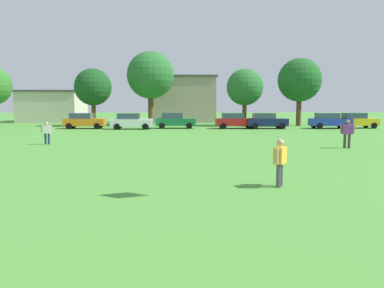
% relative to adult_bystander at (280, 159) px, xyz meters
% --- Properties ---
extents(ground_plane, '(160.00, 160.00, 0.00)m').
position_rel_adult_bystander_xyz_m(ground_plane, '(-6.58, 16.01, -0.96)').
color(ground_plane, '#4C9338').
extents(adult_bystander, '(0.54, 0.65, 1.62)m').
position_rel_adult_bystander_xyz_m(adult_bystander, '(0.00, 0.00, 0.00)').
color(adult_bystander, '#4C4C51').
rests_on(adult_bystander, ground).
extents(bystander_near_trees, '(0.82, 0.46, 1.76)m').
position_rel_adult_bystander_xyz_m(bystander_near_trees, '(7.13, 10.67, 0.09)').
color(bystander_near_trees, '#3F3833').
rests_on(bystander_near_trees, ground).
extents(bystander_midfield, '(0.72, 0.31, 1.52)m').
position_rel_adult_bystander_xyz_m(bystander_midfield, '(-12.14, 13.69, -0.06)').
color(bystander_midfield, navy).
rests_on(bystander_midfield, ground).
extents(parked_car_orange_0, '(4.30, 2.02, 1.68)m').
position_rel_adult_bystander_xyz_m(parked_car_orange_0, '(-13.31, 29.37, -0.10)').
color(parked_car_orange_0, orange).
rests_on(parked_car_orange_0, ground).
extents(parked_car_white_1, '(4.30, 2.02, 1.68)m').
position_rel_adult_bystander_xyz_m(parked_car_white_1, '(-8.15, 28.35, -0.10)').
color(parked_car_white_1, white).
rests_on(parked_car_white_1, ground).
extents(parked_car_green_2, '(4.30, 2.02, 1.68)m').
position_rel_adult_bystander_xyz_m(parked_car_green_2, '(-3.54, 29.53, -0.10)').
color(parked_car_green_2, '#196B38').
rests_on(parked_car_green_2, ground).
extents(parked_car_red_3, '(4.30, 2.02, 1.68)m').
position_rel_adult_bystander_xyz_m(parked_car_red_3, '(2.99, 28.89, -0.10)').
color(parked_car_red_3, red).
rests_on(parked_car_red_3, ground).
extents(parked_car_navy_4, '(4.30, 2.02, 1.68)m').
position_rel_adult_bystander_xyz_m(parked_car_navy_4, '(6.29, 28.50, -0.10)').
color(parked_car_navy_4, '#141E4C').
rests_on(parked_car_navy_4, ground).
extents(parked_car_blue_5, '(4.30, 2.02, 1.68)m').
position_rel_adult_bystander_xyz_m(parked_car_blue_5, '(13.15, 28.32, -0.10)').
color(parked_car_blue_5, '#1E38AD').
rests_on(parked_car_blue_5, ground).
extents(parked_car_yellow_6, '(4.30, 2.02, 1.68)m').
position_rel_adult_bystander_xyz_m(parked_car_yellow_6, '(16.37, 28.85, -0.10)').
color(parked_car_yellow_6, yellow).
rests_on(parked_car_yellow_6, ground).
extents(tree_left, '(4.38, 4.38, 6.82)m').
position_rel_adult_bystander_xyz_m(tree_left, '(-13.22, 34.05, 3.65)').
color(tree_left, brown).
rests_on(tree_left, ground).
extents(tree_center, '(5.83, 5.83, 9.09)m').
position_rel_adult_bystander_xyz_m(tree_center, '(-6.52, 35.84, 5.17)').
color(tree_center, brown).
rests_on(tree_center, ground).
extents(tree_right, '(4.39, 4.39, 6.84)m').
position_rel_adult_bystander_xyz_m(tree_right, '(4.87, 33.73, 3.66)').
color(tree_right, brown).
rests_on(tree_right, ground).
extents(tree_far_right, '(5.18, 5.18, 8.07)m').
position_rel_adult_bystander_xyz_m(tree_far_right, '(11.39, 33.34, 4.49)').
color(tree_far_right, brown).
rests_on(tree_far_right, ground).
extents(house_left, '(9.69, 7.94, 6.60)m').
position_rel_adult_bystander_xyz_m(house_left, '(-2.42, 44.79, 2.35)').
color(house_left, tan).
rests_on(house_left, ground).
extents(house_right, '(8.49, 8.34, 4.50)m').
position_rel_adult_bystander_xyz_m(house_right, '(-21.28, 44.79, 1.30)').
color(house_right, beige).
rests_on(house_right, ground).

